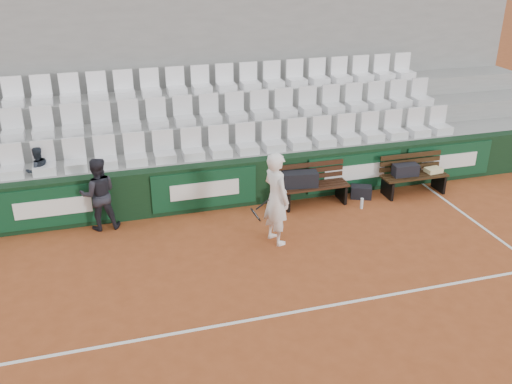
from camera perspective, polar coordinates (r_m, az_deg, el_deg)
name	(u,v)px	position (r m, az deg, el deg)	size (l,w,h in m)	color
ground	(268,317)	(8.98, 1.23, -12.39)	(80.00, 80.00, 0.00)	#9F4A24
court_baseline	(268,317)	(8.98, 1.23, -12.37)	(18.00, 0.06, 0.01)	white
back_barrier	(216,186)	(12.10, -4.06, 0.63)	(18.00, 0.34, 1.00)	black
grandstand_tier_front	(206,175)	(12.65, -4.98, 1.71)	(18.00, 0.95, 1.00)	#979795
grandstand_tier_mid	(198,151)	(13.44, -5.83, 4.10)	(18.00, 0.95, 1.45)	gray
grandstand_tier_back	(190,129)	(14.25, -6.59, 6.23)	(18.00, 0.95, 1.90)	gray
grandstand_rear_wall	(183,74)	(14.51, -7.28, 11.66)	(18.00, 0.30, 4.40)	gray
seat_row_front	(207,143)	(12.20, -4.95, 4.93)	(11.90, 0.44, 0.63)	silver
seat_row_mid	(197,110)	(12.95, -5.88, 8.16)	(11.90, 0.44, 0.63)	silver
seat_row_back	(189,80)	(13.74, -6.72, 11.02)	(11.90, 0.44, 0.63)	white
bench_left	(314,195)	(12.38, 5.79, -0.26)	(1.50, 0.56, 0.45)	#381D10
bench_right	(413,184)	(13.30, 15.47, 0.75)	(1.50, 0.56, 0.45)	#321F0F
sports_bag_left	(300,179)	(12.15, 4.44, 1.29)	(0.74, 0.32, 0.32)	black
sports_bag_right	(405,170)	(13.09, 14.72, 2.14)	(0.56, 0.26, 0.26)	black
towel	(433,170)	(13.48, 17.32, 2.10)	(0.36, 0.26, 0.10)	beige
sports_bag_ground	(361,192)	(12.87, 10.46, 0.01)	(0.45, 0.28, 0.28)	black
water_bottle_near	(273,204)	(12.12, 1.71, -1.24)	(0.07, 0.07, 0.24)	silver
water_bottle_far	(362,203)	(12.37, 10.53, -1.13)	(0.07, 0.07, 0.24)	silver
tennis_player	(276,198)	(10.57, 2.02, -0.64)	(0.80, 0.75, 1.80)	white
ball_kid	(99,194)	(11.53, -15.47, -0.19)	(0.72, 0.56, 1.48)	black
spectator_c	(35,150)	(12.06, -21.24, 3.97)	(0.48, 0.38, 0.99)	#1C222B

